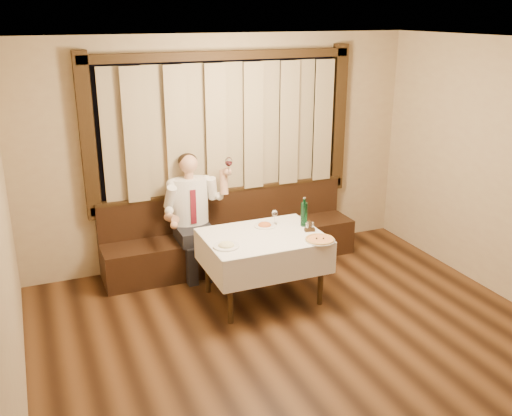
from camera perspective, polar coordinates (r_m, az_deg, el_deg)
name	(u,v)px	position (r m, az deg, el deg)	size (l,w,h in m)	color
room	(294,187)	(5.27, 3.87, 2.07)	(5.01, 6.01, 2.81)	black
banquette	(231,240)	(7.20, -2.52, -3.20)	(3.20, 0.61, 0.94)	black
dining_table	(263,244)	(6.19, 0.71, -3.62)	(1.27, 0.97, 0.76)	black
pizza	(320,240)	(6.02, 6.40, -3.15)	(0.32, 0.32, 0.03)	white
pasta_red	(265,224)	(6.37, 0.88, -1.57)	(0.24, 0.24, 0.08)	white
pasta_cream	(226,244)	(5.83, -3.01, -3.57)	(0.27, 0.27, 0.09)	white
green_bottle	(304,214)	(6.37, 4.82, -0.59)	(0.07, 0.07, 0.34)	#0E4321
table_wine_glass	(275,214)	(6.40, 1.87, -0.59)	(0.07, 0.07, 0.18)	white
cruet_caddy	(310,228)	(6.26, 5.39, -1.96)	(0.12, 0.08, 0.12)	black
seated_man	(193,207)	(6.78, -6.36, 0.12)	(0.82, 0.61, 1.47)	black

